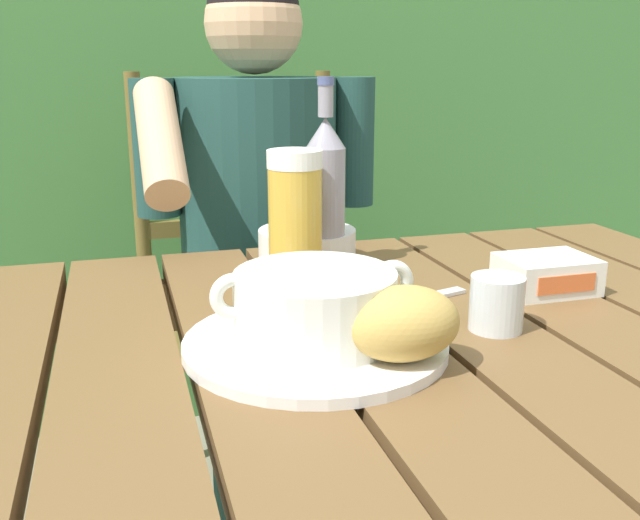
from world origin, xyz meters
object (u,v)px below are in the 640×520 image
(serving_plate, at_px, (315,343))
(beer_bottle, at_px, (325,191))
(bread_roll, at_px, (399,324))
(beer_glass, at_px, (295,218))
(person_eating, at_px, (261,228))
(soup_bowl, at_px, (315,304))
(table_knife, at_px, (411,300))
(diner_bowl, at_px, (307,246))
(butter_tub, at_px, (546,274))
(chair_near_diner, at_px, (247,302))
(water_glass_small, at_px, (497,303))

(serving_plate, bearing_deg, beer_bottle, 71.29)
(bread_roll, height_order, beer_glass, beer_glass)
(bread_roll, bearing_deg, person_eating, 88.86)
(soup_bowl, distance_m, table_knife, 0.20)
(table_knife, xyz_separation_m, diner_bowl, (-0.08, 0.23, 0.02))
(serving_plate, height_order, beer_bottle, beer_bottle)
(soup_bowl, distance_m, butter_tub, 0.37)
(chair_near_diner, distance_m, beer_glass, 0.73)
(water_glass_small, bearing_deg, chair_near_diner, 98.61)
(water_glass_small, bearing_deg, bread_roll, -154.60)
(beer_bottle, relative_size, table_knife, 1.96)
(person_eating, xyz_separation_m, beer_bottle, (0.02, -0.38, 0.14))
(beer_glass, distance_m, water_glass_small, 0.30)
(bread_roll, relative_size, beer_glass, 0.64)
(person_eating, distance_m, butter_tub, 0.64)
(beer_bottle, xyz_separation_m, table_knife, (0.06, -0.19, -0.11))
(soup_bowl, relative_size, butter_tub, 1.85)
(chair_near_diner, distance_m, beer_bottle, 0.69)
(butter_tub, relative_size, diner_bowl, 0.80)
(soup_bowl, bearing_deg, butter_tub, 16.39)
(serving_plate, height_order, soup_bowl, soup_bowl)
(butter_tub, height_order, diner_bowl, diner_bowl)
(person_eating, bearing_deg, table_knife, -81.97)
(soup_bowl, bearing_deg, diner_bowl, 76.16)
(person_eating, xyz_separation_m, water_glass_small, (0.14, -0.68, 0.06))
(serving_plate, height_order, diner_bowl, diner_bowl)
(soup_bowl, xyz_separation_m, diner_bowl, (0.08, 0.34, -0.03))
(beer_glass, bearing_deg, table_knife, -46.21)
(beer_bottle, bearing_deg, beer_glass, -135.81)
(serving_plate, xyz_separation_m, beer_bottle, (0.10, 0.30, 0.11))
(soup_bowl, bearing_deg, beer_glass, 80.65)
(serving_plate, relative_size, water_glass_small, 4.47)
(serving_plate, height_order, table_knife, serving_plate)
(person_eating, relative_size, water_glass_small, 19.11)
(chair_near_diner, relative_size, diner_bowl, 6.80)
(bread_roll, bearing_deg, table_knife, 62.75)
(chair_near_diner, height_order, butter_tub, chair_near_diner)
(chair_near_diner, height_order, soup_bowl, chair_near_diner)
(chair_near_diner, distance_m, bread_roll, 1.00)
(soup_bowl, bearing_deg, serving_plate, 26.57)
(table_knife, bearing_deg, diner_bowl, 108.97)
(diner_bowl, bearing_deg, butter_tub, -40.41)
(person_eating, relative_size, beer_bottle, 4.37)
(diner_bowl, bearing_deg, soup_bowl, -103.84)
(butter_tub, bearing_deg, serving_plate, -163.61)
(chair_near_diner, bearing_deg, person_eating, -90.83)
(person_eating, distance_m, soup_bowl, 0.69)
(beer_bottle, bearing_deg, chair_near_diner, 91.73)
(beer_glass, bearing_deg, butter_tub, -22.73)
(soup_bowl, height_order, beer_glass, beer_glass)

